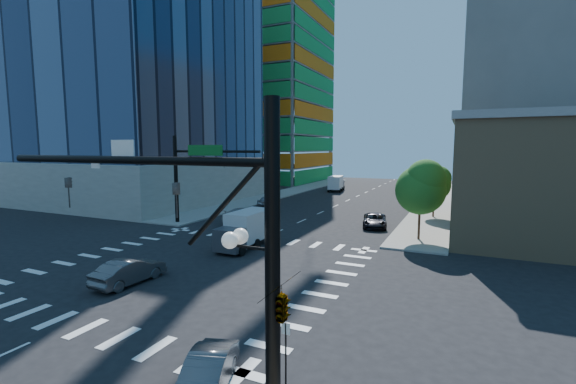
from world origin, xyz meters
The scene contains 18 objects.
ground centered at (0.00, 0.00, 0.00)m, with size 160.00×160.00×0.00m, color black.
road_markings centered at (0.00, 0.00, 0.01)m, with size 20.00×20.00×0.01m, color silver.
sidewalk_ne centered at (12.50, 40.00, 0.07)m, with size 5.00×60.00×0.15m, color gray.
sidewalk_nw centered at (-12.50, 40.00, 0.07)m, with size 5.00×60.00×0.15m, color gray.
construction_building centered at (-27.41, 61.93, 24.61)m, with size 25.16×34.50×70.60m.
bg_building_ne centered at (27.00, 55.00, 14.00)m, with size 24.00×30.00×28.00m, color #665F5C.
signal_mast_se centered at (10.60, -11.50, 5.01)m, with size 10.51×2.48×9.00m.
signal_mast_nw centered at (-10.00, 11.50, 5.49)m, with size 10.20×0.40×9.00m.
tree_south centered at (12.63, 13.90, 4.69)m, with size 4.16×4.16×6.82m.
tree_north centered at (12.93, 25.90, 3.99)m, with size 3.54×3.52×5.78m.
no_parking_sign centered at (10.70, -9.00, 1.38)m, with size 0.30×0.06×2.20m.
car_nb_right centered at (8.50, -10.38, 0.62)m, with size 1.30×3.74×1.23m, color #4E4F54.
car_nb_far centered at (7.85, 18.19, 0.68)m, with size 2.25×4.89×1.36m, color black.
car_sb_near centered at (-5.21, 15.01, 0.77)m, with size 2.16×5.31×1.54m, color silver.
car_sb_mid centered at (-8.49, 26.60, 0.69)m, with size 1.63×4.06×1.38m, color #B7BBC0.
car_sb_cross centered at (-1.75, -3.98, 0.73)m, with size 1.55×4.45×1.47m, color #45464A.
box_truck_near centered at (0.18, 5.72, 1.25)m, with size 2.30×5.40×2.83m.
box_truck_far centered at (-5.39, 47.45, 1.25)m, with size 2.99×5.64×2.82m.
Camera 1 is at (15.80, -19.92, 7.92)m, focal length 24.00 mm.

